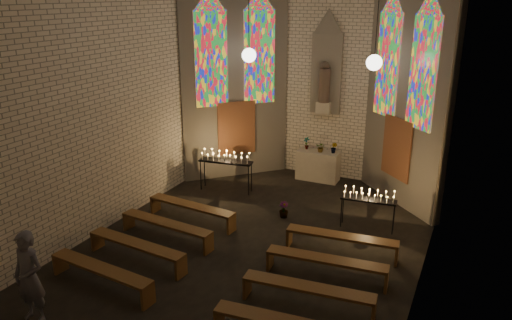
{
  "coord_description": "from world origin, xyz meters",
  "views": [
    {
      "loc": [
        4.8,
        -9.7,
        6.07
      ],
      "look_at": [
        -0.27,
        1.13,
        1.99
      ],
      "focal_mm": 35.0,
      "sensor_mm": 36.0,
      "label": 1
    }
  ],
  "objects_px": {
    "votive_stand_left": "(226,159)",
    "aisle_flower_pot": "(284,210)",
    "visitor": "(29,277)",
    "votive_stand_right": "(369,197)",
    "altar": "(318,166)"
  },
  "relations": [
    {
      "from": "aisle_flower_pot",
      "to": "votive_stand_left",
      "type": "distance_m",
      "value": 2.77
    },
    {
      "from": "visitor",
      "to": "altar",
      "type": "bearing_deg",
      "value": 74.08
    },
    {
      "from": "votive_stand_left",
      "to": "visitor",
      "type": "distance_m",
      "value": 7.39
    },
    {
      "from": "altar",
      "to": "aisle_flower_pot",
      "type": "xyz_separation_m",
      "value": [
        0.07,
        -3.23,
        -0.27
      ]
    },
    {
      "from": "visitor",
      "to": "aisle_flower_pot",
      "type": "bearing_deg",
      "value": 66.46
    },
    {
      "from": "aisle_flower_pot",
      "to": "votive_stand_left",
      "type": "height_order",
      "value": "votive_stand_left"
    },
    {
      "from": "votive_stand_right",
      "to": "aisle_flower_pot",
      "type": "bearing_deg",
      "value": -178.28
    },
    {
      "from": "altar",
      "to": "votive_stand_right",
      "type": "xyz_separation_m",
      "value": [
        2.36,
        -2.93,
        0.41
      ]
    },
    {
      "from": "votive_stand_left",
      "to": "visitor",
      "type": "bearing_deg",
      "value": -99.9
    },
    {
      "from": "altar",
      "to": "aisle_flower_pot",
      "type": "relative_size",
      "value": 3.04
    },
    {
      "from": "visitor",
      "to": "votive_stand_left",
      "type": "bearing_deg",
      "value": 87.35
    },
    {
      "from": "aisle_flower_pot",
      "to": "votive_stand_left",
      "type": "xyz_separation_m",
      "value": [
        -2.41,
        1.07,
        0.84
      ]
    },
    {
      "from": "visitor",
      "to": "votive_stand_right",
      "type": "bearing_deg",
      "value": 52.48
    },
    {
      "from": "votive_stand_right",
      "to": "visitor",
      "type": "xyz_separation_m",
      "value": [
        -4.92,
        -6.62,
        0.02
      ]
    },
    {
      "from": "votive_stand_left",
      "to": "aisle_flower_pot",
      "type": "bearing_deg",
      "value": -32.12
    }
  ]
}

